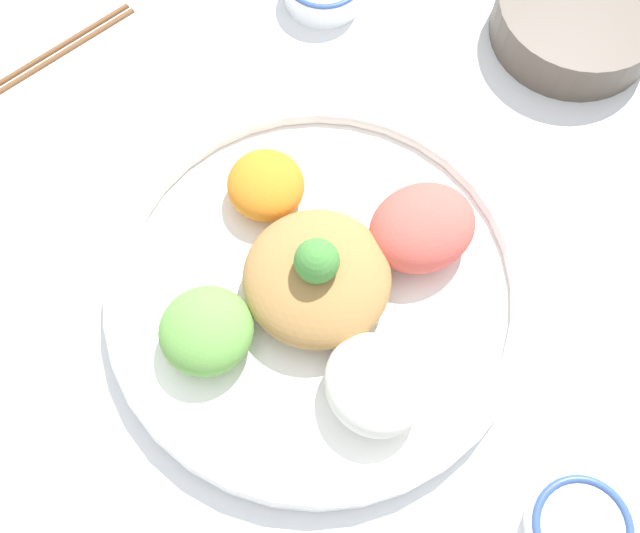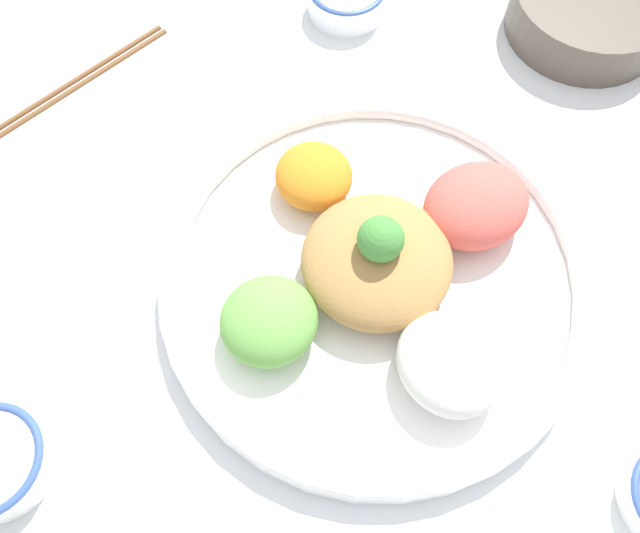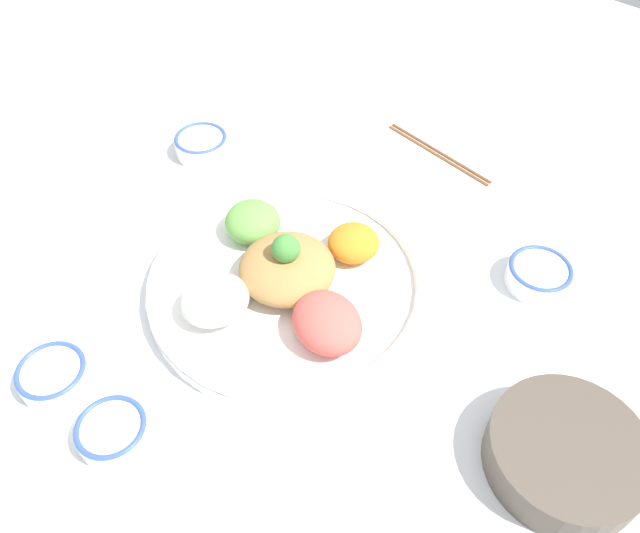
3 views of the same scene
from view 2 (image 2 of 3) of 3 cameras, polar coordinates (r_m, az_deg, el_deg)
ground_plane at (r=0.62m, az=1.84°, el=-1.13°), size 2.40×2.40×0.00m
salad_platter at (r=0.60m, az=5.31°, el=-0.48°), size 0.41×0.41×0.11m
side_serving_bowl at (r=0.86m, az=23.46°, el=20.72°), size 0.19×0.19×0.05m
chopsticks_pair_near at (r=0.81m, az=-20.82°, el=15.91°), size 0.24×0.04×0.01m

